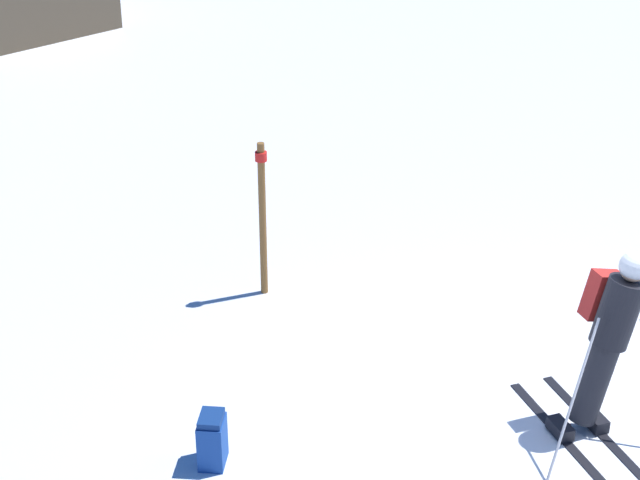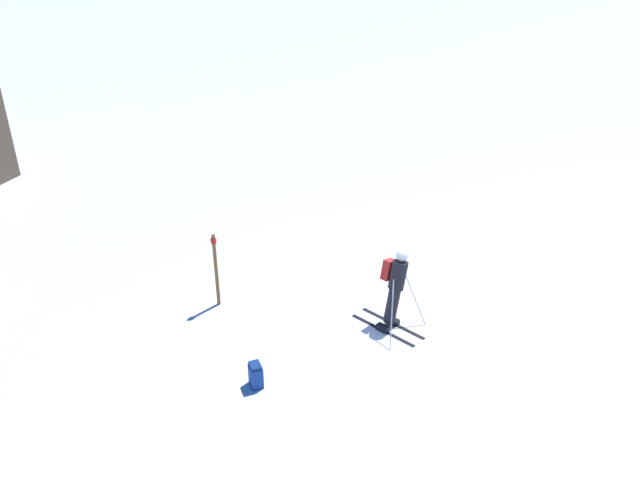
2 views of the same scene
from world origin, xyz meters
name	(u,v)px [view 2 (image 2 of 2)]	position (x,y,z in m)	size (l,w,h in m)	color
ground_plane	(386,332)	(0.00, 0.00, 0.00)	(300.00, 300.00, 0.00)	white
skier	(395,284)	(0.38, -0.07, 0.99)	(1.39, 1.71, 1.80)	black
spare_backpack	(256,375)	(-2.45, 1.99, 0.24)	(0.37, 0.36, 0.50)	#194293
trail_marker	(216,267)	(-0.10, 3.91, 0.99)	(0.13, 0.13, 1.79)	brown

